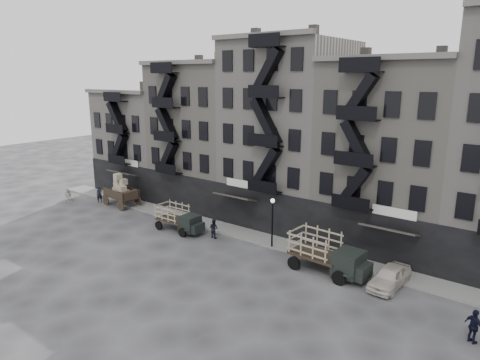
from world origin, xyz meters
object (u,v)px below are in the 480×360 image
Objects in this scene: stake_truck_east at (327,251)px; wagon at (120,188)px; horse at (67,194)px; car_east at (390,277)px; pedestrian_west at (99,195)px; stake_truck_west at (179,216)px; pedestrian_mid at (214,228)px; policeman at (474,327)px.

wagon is at bearing -179.43° from stake_truck_east.
horse reaches higher than car_east.
horse is 1.04× the size of pedestrian_west.
horse is 17.11m from stake_truck_west.
stake_truck_west is at bearing -66.61° from pedestrian_west.
stake_truck_west is at bearing -72.90° from horse.
pedestrian_mid is at bearing 10.02° from stake_truck_west.
stake_truck_west is at bearing -3.71° from wagon.
car_east is 2.20× the size of policeman.
stake_truck_east is 28.30m from pedestrian_west.
car_east is 2.34× the size of pedestrian_west.
horse is at bearing 7.82° from pedestrian_mid.
wagon reaches higher than pedestrian_west.
wagon is at bearing -47.85° from pedestrian_west.
pedestrian_mid is (-10.99, 0.28, -0.83)m from stake_truck_east.
stake_truck_east is 4.53m from car_east.
pedestrian_west reaches higher than car_east.
pedestrian_mid is (-15.37, -0.34, 0.13)m from car_east.
wagon reaches higher than policeman.
wagon is at bearing 170.37° from stake_truck_west.
stake_truck_east is at bearing -167.54° from car_east.
wagon is 2.59× the size of pedestrian_mid.
stake_truck_east is 3.29× the size of pedestrian_west.
policeman is (38.33, -3.60, 0.06)m from pedestrian_west.
pedestrian_mid is (17.30, -0.38, -0.06)m from pedestrian_west.
horse is 1.11× the size of pedestrian_mid.
pedestrian_west is at bearing 26.42° from policeman.
pedestrian_west is 38.50m from policeman.
stake_truck_west is 2.85× the size of pedestrian_mid.
pedestrian_mid is (3.68, 0.67, -0.54)m from stake_truck_west.
stake_truck_east is (14.66, 0.38, 0.29)m from stake_truck_west.
stake_truck_east is (25.43, -1.40, -0.36)m from wagon.
stake_truck_east is at bearing 2.53° from wagon.
horse is 36.17m from car_east.
pedestrian_west is (-13.62, 1.05, -0.47)m from stake_truck_west.
policeman reaches higher than pedestrian_west.
car_east is (36.12, 1.91, -0.07)m from horse.
pedestrian_mid is at bearing -63.47° from pedestrian_west.
pedestrian_mid is 0.88× the size of policeman.
wagon is at bearing -52.90° from horse.
stake_truck_west is at bearing 25.89° from policeman.
pedestrian_west is (3.46, 1.95, 0.11)m from horse.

